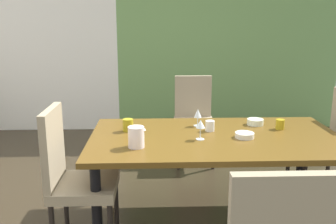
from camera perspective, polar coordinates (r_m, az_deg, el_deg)
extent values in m
cube|color=silver|center=(5.72, -20.16, 10.65)|extent=(2.43, 0.10, 2.69)
cube|color=#699050|center=(5.56, 9.34, 11.22)|extent=(3.22, 0.10, 2.69)
cube|color=brown|center=(2.89, 7.32, -4.00)|extent=(1.92, 1.07, 0.04)
cylinder|color=black|center=(3.41, -8.63, -7.68)|extent=(0.07, 0.07, 0.68)
cylinder|color=black|center=(3.64, 19.59, -6.95)|extent=(0.07, 0.07, 0.68)
cylinder|color=black|center=(2.63, -10.78, -14.66)|extent=(0.07, 0.07, 0.68)
cube|color=gray|center=(3.52, 22.00, -5.80)|extent=(0.44, 0.44, 0.07)
cylinder|color=black|center=(3.38, 19.92, -10.99)|extent=(0.04, 0.04, 0.43)
cylinder|color=black|center=(3.70, 17.75, -8.59)|extent=(0.04, 0.04, 0.43)
cylinder|color=black|center=(3.85, 23.14, -8.22)|extent=(0.04, 0.04, 0.43)
cube|color=gray|center=(4.17, 4.06, -1.79)|extent=(0.44, 0.44, 0.07)
cube|color=gray|center=(4.31, 3.83, 2.18)|extent=(0.42, 0.05, 0.51)
cylinder|color=black|center=(4.10, 6.94, -5.82)|extent=(0.04, 0.04, 0.43)
cylinder|color=black|center=(4.05, 1.60, -5.93)|extent=(0.04, 0.04, 0.43)
cylinder|color=black|center=(4.45, 6.18, -4.18)|extent=(0.04, 0.04, 0.43)
cylinder|color=black|center=(4.41, 1.28, -4.26)|extent=(0.04, 0.04, 0.43)
cube|color=gray|center=(2.71, -12.53, -11.02)|extent=(0.44, 0.44, 0.07)
cube|color=gray|center=(2.65, -17.13, -5.38)|extent=(0.05, 0.42, 0.56)
cylinder|color=black|center=(2.96, -7.88, -13.91)|extent=(0.04, 0.04, 0.43)
cylinder|color=black|center=(3.02, -15.28, -13.68)|extent=(0.04, 0.04, 0.43)
cylinder|color=silver|center=(2.79, 4.92, -4.14)|extent=(0.06, 0.06, 0.00)
cylinder|color=silver|center=(2.78, 4.94, -3.26)|extent=(0.01, 0.01, 0.09)
cone|color=silver|center=(2.76, 4.97, -1.81)|extent=(0.07, 0.07, 0.06)
cylinder|color=silver|center=(3.14, 4.53, -2.10)|extent=(0.07, 0.07, 0.00)
cylinder|color=silver|center=(3.13, 4.54, -1.44)|extent=(0.01, 0.01, 0.07)
cone|color=silver|center=(3.11, 4.56, -0.17)|extent=(0.06, 0.06, 0.07)
cylinder|color=silver|center=(2.87, 11.59, -3.48)|extent=(0.14, 0.14, 0.04)
cylinder|color=silver|center=(3.24, 13.15, -1.48)|extent=(0.14, 0.14, 0.05)
cylinder|color=white|center=(3.00, 6.40, -2.11)|extent=(0.07, 0.07, 0.08)
cylinder|color=#A8961D|center=(2.99, -6.12, -2.00)|extent=(0.08, 0.08, 0.10)
cylinder|color=#AA8F18|center=(3.16, 16.70, -1.81)|extent=(0.07, 0.07, 0.08)
cylinder|color=white|center=(2.60, -4.92, -3.82)|extent=(0.11, 0.11, 0.15)
cone|color=white|center=(2.58, -3.82, -2.51)|extent=(0.04, 0.04, 0.03)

